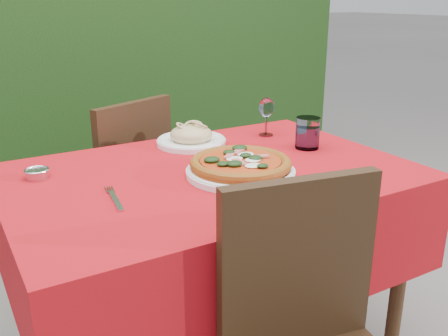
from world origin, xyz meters
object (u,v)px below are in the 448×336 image
fork (116,201)px  pizza_plate (241,166)px  pasta_plate (191,138)px  wine_glass (266,109)px  water_glass (307,134)px  steel_ramekin (37,174)px  chair_far (122,184)px

fork → pizza_plate: bearing=8.9°
pasta_plate → fork: pasta_plate is taller
pizza_plate → pasta_plate: (0.02, 0.38, -0.00)m
pizza_plate → fork: bearing=-178.9°
pizza_plate → wine_glass: (0.33, 0.34, 0.08)m
water_glass → steel_ramekin: 0.93m
chair_far → water_glass: bearing=106.7°
chair_far → pizza_plate: (0.14, -0.74, 0.28)m
chair_far → wine_glass: (0.47, -0.40, 0.35)m
chair_far → wine_glass: wine_glass is taller
pasta_plate → fork: size_ratio=1.29×
pasta_plate → wine_glass: size_ratio=1.70×
pasta_plate → water_glass: (0.34, -0.26, 0.02)m
pizza_plate → pasta_plate: pasta_plate is taller
pasta_plate → wine_glass: bearing=-7.0°
chair_far → steel_ramekin: (-0.41, -0.45, 0.26)m
wine_glass → water_glass: bearing=-82.2°
fork → pasta_plate: bearing=50.0°
pizza_plate → steel_ramekin: (-0.55, 0.29, -0.02)m
pasta_plate → water_glass: water_glass is taller
chair_far → pizza_plate: chair_far is taller
pasta_plate → steel_ramekin: (-0.57, -0.09, -0.01)m
pizza_plate → steel_ramekin: size_ratio=5.74×
water_glass → wine_glass: bearing=97.8°
pasta_plate → fork: 0.57m
wine_glass → fork: (-0.74, -0.35, -0.10)m
pasta_plate → water_glass: 0.43m
chair_far → pasta_plate: 0.48m
water_glass → fork: water_glass is taller
water_glass → wine_glass: wine_glass is taller
wine_glass → fork: wine_glass is taller
fork → water_glass: bearing=17.4°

